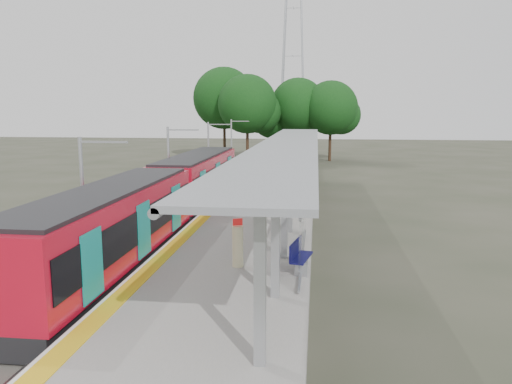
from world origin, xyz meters
TOP-DOWN VIEW (x-y plane):
  - ground at (0.00, 0.00)m, footprint 200.00×200.00m
  - trackbed at (-4.50, 20.00)m, footprint 3.00×70.00m
  - platform at (0.00, 20.00)m, footprint 6.00×50.00m
  - tactile_strip at (-2.55, 20.00)m, footprint 0.60×50.00m
  - end_fence at (0.00, 44.95)m, footprint 6.00×0.10m
  - train at (-4.50, 12.30)m, footprint 2.74×27.60m
  - canopy at (1.61, 16.19)m, footprint 3.27×38.00m
  - pylon at (-1.00, 73.00)m, footprint 8.00×4.00m
  - tree_cluster at (-3.14, 52.26)m, footprint 21.24×11.43m
  - catenary_masts at (-6.22, 19.00)m, footprint 2.08×48.16m
  - bench_near at (2.61, 4.51)m, footprint 0.77×1.62m
  - bench_mid at (2.61, 16.50)m, footprint 0.64×1.51m
  - bench_far at (2.21, 24.50)m, footprint 1.06×1.79m
  - info_pillar_near at (0.46, 4.72)m, footprint 0.39×0.39m
  - info_pillar_far at (2.06, 24.01)m, footprint 0.45×0.45m
  - litter_bin at (0.77, 17.96)m, footprint 0.48×0.48m

SIDE VIEW (x-z plane):
  - ground at x=0.00m, z-range 0.00..0.00m
  - trackbed at x=-4.50m, z-range 0.00..0.24m
  - platform at x=0.00m, z-range 0.00..1.00m
  - tactile_strip at x=-2.55m, z-range 1.00..1.02m
  - litter_bin at x=0.77m, z-range 1.00..1.93m
  - bench_mid at x=2.61m, z-range 1.03..2.03m
  - bench_near at x=2.61m, z-range 1.03..2.09m
  - end_fence at x=0.00m, z-range 1.00..2.20m
  - bench_far at x=2.21m, z-range 1.03..2.20m
  - info_pillar_near at x=0.46m, z-range 0.88..2.62m
  - info_pillar_far at x=2.06m, z-range 0.87..2.85m
  - train at x=-4.50m, z-range 0.24..3.86m
  - catenary_masts at x=-6.22m, z-range 0.21..5.61m
  - canopy at x=1.61m, z-range 2.37..6.03m
  - tree_cluster at x=-3.14m, z-range 1.11..13.09m
  - pylon at x=-1.00m, z-range 0.00..38.00m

